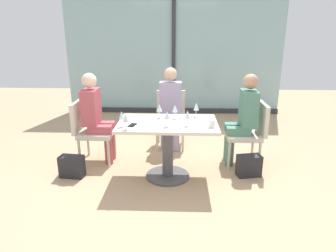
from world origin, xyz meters
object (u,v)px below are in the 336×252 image
(wine_glass_2, at_px, (159,108))
(wine_glass_6, at_px, (175,109))
(person_far_left, at_px, (96,114))
(wine_glass_4, at_px, (187,115))
(handbag_0, at_px, (249,166))
(handbag_1, at_px, (72,166))
(chair_far_right, at_px, (250,130))
(chair_far_left, at_px, (89,128))
(person_far_right, at_px, (243,115))
(wine_glass_0, at_px, (126,118))
(wine_glass_3, at_px, (167,116))
(person_near_window, at_px, (170,104))
(wine_glass_1, at_px, (122,116))
(wine_glass_5, at_px, (196,107))
(cell_phone_on_table, at_px, (132,125))
(coffee_cup, at_px, (212,124))
(chair_near_window, at_px, (171,115))
(dining_table_main, at_px, (168,138))

(wine_glass_2, relative_size, wine_glass_6, 1.00)
(person_far_left, xyz_separation_m, wine_glass_4, (1.24, -0.58, 0.16))
(handbag_0, distance_m, handbag_1, 2.27)
(chair_far_right, relative_size, chair_far_left, 1.00)
(wine_glass_6, xyz_separation_m, handbag_1, (-1.31, -0.20, -0.72))
(person_far_right, xyz_separation_m, wine_glass_0, (-1.46, -0.75, 0.16))
(wine_glass_3, bearing_deg, person_near_window, 90.09)
(wine_glass_6, bearing_deg, handbag_1, -171.26)
(wine_glass_1, height_order, wine_glass_5, same)
(chair_far_left, height_order, wine_glass_6, wine_glass_6)
(wine_glass_1, xyz_separation_m, handbag_1, (-0.70, 0.15, -0.72))
(person_far_right, relative_size, wine_glass_5, 6.81)
(cell_phone_on_table, distance_m, handbag_1, 1.01)
(chair_far_right, height_order, wine_glass_1, wine_glass_1)
(coffee_cup, height_order, handbag_0, coffee_cup)
(wine_glass_5, xyz_separation_m, cell_phone_on_table, (-0.77, -0.40, -0.13))
(wine_glass_3, bearing_deg, chair_far_left, 151.04)
(chair_near_window, height_order, wine_glass_6, wine_glass_6)
(chair_far_right, height_order, chair_near_window, same)
(person_far_right, relative_size, wine_glass_3, 6.81)
(wine_glass_4, bearing_deg, chair_near_window, 100.42)
(chair_near_window, xyz_separation_m, wine_glass_4, (0.24, -1.28, 0.37))
(wine_glass_4, xyz_separation_m, cell_phone_on_table, (-0.65, -0.01, -0.13))
(wine_glass_4, bearing_deg, coffee_cup, -10.65)
(wine_glass_4, distance_m, coffee_cup, 0.30)
(chair_far_right, xyz_separation_m, person_near_window, (-1.11, 0.59, 0.20))
(person_far_left, xyz_separation_m, wine_glass_0, (0.55, -0.75, 0.16))
(dining_table_main, height_order, wine_glass_4, wine_glass_4)
(wine_glass_6, relative_size, handbag_1, 0.62)
(person_far_left, height_order, person_near_window, same)
(coffee_cup, height_order, handbag_1, coffee_cup)
(person_far_left, height_order, coffee_cup, person_far_left)
(person_far_right, bearing_deg, wine_glass_0, -152.95)
(chair_far_left, height_order, person_near_window, person_near_window)
(chair_far_right, bearing_deg, coffee_cup, -133.52)
(chair_near_window, relative_size, wine_glass_6, 4.70)
(chair_far_left, height_order, coffee_cup, chair_far_left)
(person_near_window, bearing_deg, dining_table_main, -90.00)
(chair_far_left, bearing_deg, wine_glass_1, -47.43)
(dining_table_main, bearing_deg, wine_glass_3, -89.37)
(wine_glass_0, height_order, wine_glass_1, same)
(wine_glass_4, distance_m, wine_glass_6, 0.32)
(wine_glass_0, distance_m, handbag_1, 1.08)
(coffee_cup, distance_m, cell_phone_on_table, 0.93)
(wine_glass_0, bearing_deg, wine_glass_6, 39.67)
(person_far_left, distance_m, cell_phone_on_table, 0.84)
(dining_table_main, distance_m, wine_glass_4, 0.43)
(dining_table_main, relative_size, handbag_1, 4.01)
(dining_table_main, relative_size, wine_glass_0, 6.51)
(cell_phone_on_table, bearing_deg, person_far_left, 148.04)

